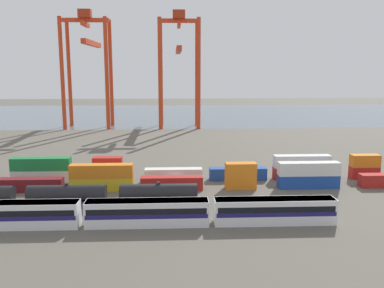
{
  "coord_description": "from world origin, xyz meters",
  "views": [
    {
      "loc": [
        -0.37,
        -83.08,
        23.38
      ],
      "look_at": [
        4.1,
        13.7,
        5.95
      ],
      "focal_mm": 39.3,
      "sensor_mm": 36.0,
      "label": 1
    }
  ],
  "objects_px": {
    "freight_tank_row": "(67,196)",
    "shipping_container_3": "(172,183)",
    "passenger_train": "(147,212)",
    "gantry_crane_central": "(179,58)",
    "shipping_container_4": "(240,182)",
    "gantry_crane_west": "(88,57)"
  },
  "relations": [
    {
      "from": "freight_tank_row",
      "to": "gantry_crane_central",
      "type": "distance_m",
      "value": 108.45
    },
    {
      "from": "shipping_container_3",
      "to": "gantry_crane_west",
      "type": "xyz_separation_m",
      "value": [
        -33.26,
        92.74,
        26.74
      ]
    },
    {
      "from": "freight_tank_row",
      "to": "shipping_container_3",
      "type": "height_order",
      "value": "freight_tank_row"
    },
    {
      "from": "gantry_crane_west",
      "to": "gantry_crane_central",
      "type": "xyz_separation_m",
      "value": [
        36.26,
        0.97,
        -0.51
      ]
    },
    {
      "from": "shipping_container_4",
      "to": "gantry_crane_central",
      "type": "relative_size",
      "value": 0.13
    },
    {
      "from": "shipping_container_4",
      "to": "gantry_crane_west",
      "type": "bearing_deg",
      "value": 116.78
    },
    {
      "from": "freight_tank_row",
      "to": "shipping_container_4",
      "type": "relative_size",
      "value": 7.37
    },
    {
      "from": "passenger_train",
      "to": "shipping_container_3",
      "type": "height_order",
      "value": "passenger_train"
    },
    {
      "from": "gantry_crane_west",
      "to": "gantry_crane_central",
      "type": "relative_size",
      "value": 1.0
    },
    {
      "from": "freight_tank_row",
      "to": "passenger_train",
      "type": "bearing_deg",
      "value": -33.32
    },
    {
      "from": "passenger_train",
      "to": "freight_tank_row",
      "type": "distance_m",
      "value": 17.03
    },
    {
      "from": "freight_tank_row",
      "to": "shipping_container_3",
      "type": "xyz_separation_m",
      "value": [
        17.89,
        9.58,
        -0.64
      ]
    },
    {
      "from": "shipping_container_3",
      "to": "shipping_container_4",
      "type": "relative_size",
      "value": 2.0
    },
    {
      "from": "shipping_container_4",
      "to": "gantry_crane_central",
      "type": "height_order",
      "value": "gantry_crane_central"
    },
    {
      "from": "gantry_crane_central",
      "to": "gantry_crane_west",
      "type": "bearing_deg",
      "value": -178.47
    },
    {
      "from": "passenger_train",
      "to": "freight_tank_row",
      "type": "bearing_deg",
      "value": 146.68
    },
    {
      "from": "gantry_crane_west",
      "to": "shipping_container_4",
      "type": "bearing_deg",
      "value": -63.22
    },
    {
      "from": "freight_tank_row",
      "to": "gantry_crane_west",
      "type": "distance_m",
      "value": 106.71
    },
    {
      "from": "passenger_train",
      "to": "freight_tank_row",
      "type": "relative_size",
      "value": 1.29
    },
    {
      "from": "shipping_container_3",
      "to": "passenger_train",
      "type": "bearing_deg",
      "value": -100.95
    },
    {
      "from": "passenger_train",
      "to": "shipping_container_3",
      "type": "relative_size",
      "value": 4.73
    },
    {
      "from": "freight_tank_row",
      "to": "gantry_crane_west",
      "type": "bearing_deg",
      "value": 98.54
    }
  ]
}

